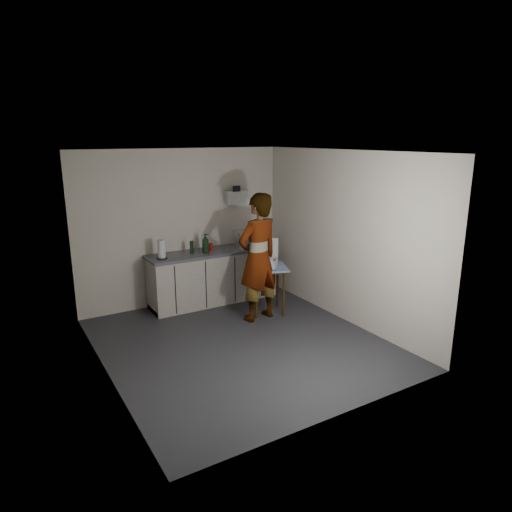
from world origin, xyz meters
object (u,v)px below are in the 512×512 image
soap_bottle (205,243)px  standing_man (258,258)px  kitchen_counter (213,278)px  bakery_box (267,260)px  dark_bottle (192,247)px  soda_can (211,247)px  paper_towel (162,250)px  dish_rack (245,242)px  side_table (267,272)px

soap_bottle → standing_man: bearing=-66.9°
kitchen_counter → bakery_box: bearing=-58.2°
standing_man → bakery_box: (0.28, 0.18, -0.12)m
dark_bottle → bakery_box: (0.92, -0.88, -0.14)m
soap_bottle → dark_bottle: (-0.22, 0.07, -0.05)m
soda_can → kitchen_counter: bearing=-81.1°
kitchen_counter → paper_towel: bearing=-176.2°
dark_bottle → paper_towel: bearing=-173.8°
dish_rack → paper_towel: bearing=-176.0°
soap_bottle → paper_towel: bearing=179.1°
standing_man → dark_bottle: 1.24m
dish_rack → soap_bottle: bearing=-171.6°
kitchen_counter → soap_bottle: bearing=-155.8°
side_table → dark_bottle: bearing=155.3°
soap_bottle → soda_can: (0.15, 0.12, -0.10)m
kitchen_counter → standing_man: (0.26, -1.06, 0.57)m
soap_bottle → paper_towel: soap_bottle is taller
kitchen_counter → dark_bottle: size_ratio=10.59×
soda_can → paper_towel: bearing=-173.3°
kitchen_counter → standing_man: size_ratio=1.13×
side_table → bakery_box: bakery_box is taller
side_table → standing_man: bearing=-129.9°
paper_towel → standing_man: bearing=-40.4°
dark_bottle → paper_towel: 0.54m
soda_can → bakery_box: size_ratio=0.28×
side_table → soap_bottle: size_ratio=2.44×
dish_rack → bakery_box: (-0.13, -0.93, -0.10)m
kitchen_counter → dish_rack: dish_rack is taller
kitchen_counter → soda_can: 0.55m
kitchen_counter → side_table: kitchen_counter is taller
paper_towel → bakery_box: size_ratio=0.69×
standing_man → soda_can: bearing=-86.1°
bakery_box → soda_can: bearing=163.1°
side_table → paper_towel: 1.71m
soap_bottle → soda_can: size_ratio=2.59×
soap_bottle → paper_towel: size_ratio=1.06×
kitchen_counter → bakery_box: 1.12m
dark_bottle → paper_towel: paper_towel is taller
dark_bottle → dish_rack: 1.05m
soda_can → dish_rack: (0.68, 0.01, 0.00)m
kitchen_counter → dish_rack: size_ratio=5.72×
soap_bottle → dark_bottle: bearing=162.3°
kitchen_counter → soda_can: soda_can is taller
soap_bottle → bakery_box: size_ratio=0.73×
soap_bottle → kitchen_counter: bearing=24.2°
standing_man → dish_rack: (0.41, 1.11, -0.02)m
side_table → paper_towel: bearing=169.8°
soda_can → bakery_box: 1.08m
dish_rack → bakery_box: bakery_box is taller
paper_towel → soda_can: bearing=6.7°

